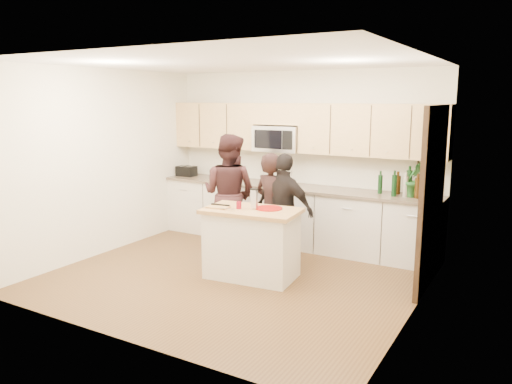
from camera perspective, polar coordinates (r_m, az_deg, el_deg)
The scene contains 21 objects.
floor at distance 6.57m, azimuth -2.42°, elevation -9.62°, with size 4.50×4.50×0.00m, color brown.
room_shell at distance 6.18m, azimuth -2.54°, elevation 5.60°, with size 4.52×4.02×2.71m.
back_cabinetry at distance 7.85m, azimuth 4.18°, elevation -2.65°, with size 4.50×0.66×0.94m.
upper_cabinetry at distance 7.77m, azimuth 5.01°, elevation 7.43°, with size 4.50×0.33×0.75m.
microwave at distance 7.90m, azimuth 2.60°, elevation 6.11°, with size 0.76×0.41×0.40m.
doorway at distance 6.29m, azimuth 19.59°, elevation -0.19°, with size 0.06×1.25×2.20m.
framed_picture at distance 7.37m, azimuth 19.07°, elevation 2.32°, with size 0.30×0.03×0.38m.
dish_towel at distance 8.07m, azimuth -2.46°, elevation 0.13°, with size 0.34×0.60×0.48m.
island at distance 6.41m, azimuth -0.50°, elevation -5.84°, with size 1.26×0.82×0.90m.
red_plate at distance 6.30m, azimuth 1.50°, elevation -1.87°, with size 0.34×0.34×0.02m, color #99130D.
box_grater at distance 6.25m, azimuth -0.21°, elevation -0.70°, with size 0.09×0.05×0.25m.
drink_glass at distance 6.30m, azimuth -1.98°, elevation -1.53°, with size 0.07×0.07×0.09m, color maroon.
cutting_board at distance 6.38m, azimuth -4.39°, elevation -1.73°, with size 0.28×0.17×0.02m, color #B1834A.
tongs at distance 6.43m, azimuth -4.08°, elevation -1.46°, with size 0.26×0.03×0.02m, color black.
knife at distance 6.22m, azimuth -3.29°, elevation -1.92°, with size 0.20×0.02×0.01m, color silver.
toaster at distance 8.80m, azimuth -7.94°, elevation 2.39°, with size 0.32×0.22×0.17m.
bottle_cluster at distance 7.20m, azimuth 16.37°, elevation 0.98°, with size 0.61×0.29×0.42m.
orchid at distance 7.16m, azimuth 17.54°, elevation 1.41°, with size 0.27×0.22×0.49m, color #2A6A2C.
woman_left at distance 6.91m, azimuth 1.79°, elevation -1.88°, with size 0.56×0.37×1.55m, color black.
woman_center at distance 7.37m, azimuth -3.08°, elevation -0.22°, with size 0.86×0.67×1.77m, color black.
woman_right at distance 6.82m, azimuth 3.25°, elevation -2.07°, with size 0.91×0.38×1.55m, color black.
Camera 1 is at (3.31, -5.19, 2.27)m, focal length 35.00 mm.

